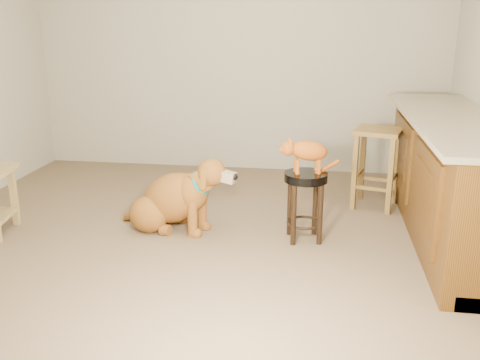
% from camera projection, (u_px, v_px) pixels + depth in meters
% --- Properties ---
extents(floor, '(4.50, 4.00, 0.01)m').
position_uv_depth(floor, '(200.00, 234.00, 4.27)').
color(floor, brown).
rests_on(floor, ground).
extents(room_shell, '(4.54, 4.04, 2.62)m').
position_uv_depth(room_shell, '(195.00, 14.00, 3.78)').
color(room_shell, '#9D967F').
rests_on(room_shell, ground).
extents(cabinet_run, '(0.70, 2.56, 0.94)m').
position_uv_depth(cabinet_run, '(452.00, 181.00, 4.15)').
color(cabinet_run, '#492B0D').
rests_on(cabinet_run, ground).
extents(padded_stool, '(0.33, 0.33, 0.54)m').
position_uv_depth(padded_stool, '(305.00, 193.00, 4.05)').
color(padded_stool, black).
rests_on(padded_stool, ground).
extents(wood_stool, '(0.48, 0.48, 0.72)m').
position_uv_depth(wood_stool, '(376.00, 167.00, 4.79)').
color(wood_stool, brown).
rests_on(wood_stool, ground).
extents(golden_retriever, '(1.02, 0.58, 0.67)m').
position_uv_depth(golden_retriever, '(174.00, 200.00, 4.30)').
color(golden_retriever, brown).
rests_on(golden_retriever, ground).
extents(tabby_kitten, '(0.46, 0.25, 0.30)m').
position_uv_depth(tabby_kitten, '(305.00, 152.00, 3.96)').
color(tabby_kitten, '#8E3F0E').
rests_on(tabby_kitten, padded_stool).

